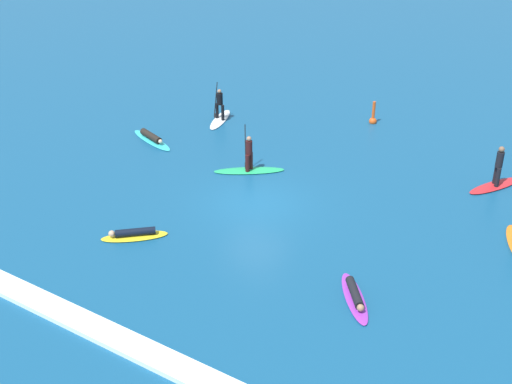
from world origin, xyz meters
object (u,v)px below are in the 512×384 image
Objects in this scene: surfer_on_yellow_board at (134,234)px; surfer_on_white_board at (220,112)px; surfer_on_red_board at (496,178)px; surfer_on_green_board at (249,164)px; surfer_on_teal_board at (152,138)px; surfer_on_purple_board at (355,296)px; marker_buoy at (373,118)px.

surfer_on_yellow_board is 0.79× the size of surfer_on_white_board.
surfer_on_green_board is at bearing -37.89° from surfer_on_red_board.
surfer_on_white_board is (-14.50, -0.18, 0.01)m from surfer_on_red_board.
surfer_on_teal_board reaches higher than surfer_on_yellow_board.
surfer_on_green_board reaches higher than surfer_on_yellow_board.
surfer_on_green_board is 0.91× the size of surfer_on_teal_board.
surfer_on_purple_board is 15.64m from marker_buoy.
surfer_on_yellow_board is (-10.39, -11.63, -0.31)m from surfer_on_red_board.
surfer_on_red_board is 10.80m from surfer_on_green_board.
surfer_on_red_board is at bearing -27.33° from marker_buoy.
surfer_on_green_board reaches higher than marker_buoy.
surfer_on_red_board is 10.76m from surfer_on_purple_board.
surfer_on_green_board is 2.33× the size of marker_buoy.
surfer_on_purple_board is at bearing 143.35° from surfer_on_yellow_board.
surfer_on_teal_board is at bearing -152.46° from surfer_on_purple_board.
surfer_on_white_board reaches higher than surfer_on_teal_board.
surfer_on_teal_board is (-5.97, 0.26, -0.24)m from surfer_on_green_board.
surfer_on_yellow_board is at bearing 48.82° from surfer_on_green_board.
surfer_on_teal_board is at bearing -135.62° from marker_buoy.
surfer_on_green_board is at bearing 16.63° from surfer_on_teal_board.
surfer_on_red_board is at bearing 133.08° from surfer_on_purple_board.
marker_buoy is at bearing -78.26° from surfer_on_white_board.
surfer_on_red_board is 2.28× the size of marker_buoy.
surfer_on_white_board reaches higher than surfer_on_purple_board.
surfer_on_white_board is (-4.69, 4.33, 0.07)m from surfer_on_green_board.
surfer_on_red_board is 1.12× the size of surfer_on_purple_board.
surfer_on_green_board is at bearing -137.73° from surfer_on_yellow_board.
surfer_on_white_board is at bearing -167.26° from surfer_on_purple_board.
marker_buoy is (8.30, 8.12, 0.11)m from surfer_on_teal_board.
surfer_on_red_board is 0.89× the size of surfer_on_teal_board.
surfer_on_white_board is (-12.87, 10.46, 0.32)m from surfer_on_purple_board.
marker_buoy is (-7.49, 3.87, -0.19)m from surfer_on_red_board.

